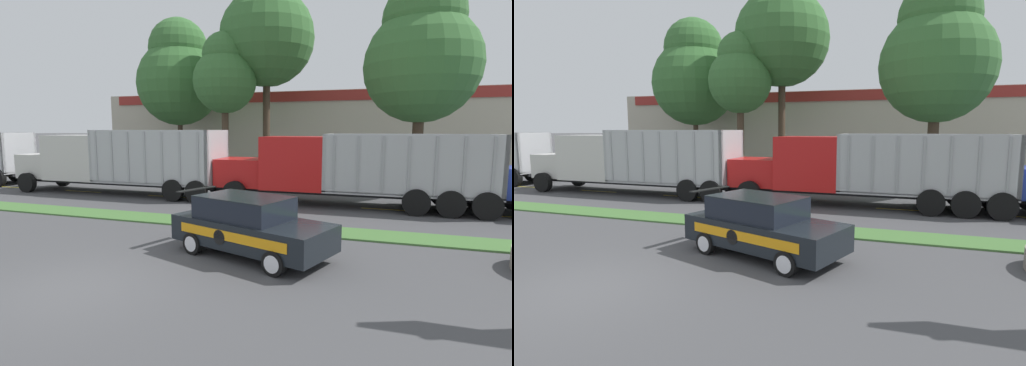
# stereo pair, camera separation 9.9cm
# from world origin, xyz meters

# --- Properties ---
(ground_plane) EXTENTS (600.00, 600.00, 0.00)m
(ground_plane) POSITION_xyz_m (0.00, 0.00, 0.00)
(ground_plane) COLOR #474749
(grass_verge) EXTENTS (120.00, 1.43, 0.06)m
(grass_verge) POSITION_xyz_m (0.00, 6.50, 0.03)
(grass_verge) COLOR #477538
(grass_verge) RESTS_ON ground_plane
(centre_line_1) EXTENTS (2.40, 0.14, 0.01)m
(centre_line_1) POSITION_xyz_m (-15.08, 11.22, 0.00)
(centre_line_1) COLOR yellow
(centre_line_1) RESTS_ON ground_plane
(centre_line_2) EXTENTS (2.40, 0.14, 0.01)m
(centre_line_2) POSITION_xyz_m (-9.68, 11.22, 0.00)
(centre_line_2) COLOR yellow
(centre_line_2) RESTS_ON ground_plane
(centre_line_3) EXTENTS (2.40, 0.14, 0.01)m
(centre_line_3) POSITION_xyz_m (-4.28, 11.22, 0.00)
(centre_line_3) COLOR yellow
(centre_line_3) RESTS_ON ground_plane
(centre_line_4) EXTENTS (2.40, 0.14, 0.01)m
(centre_line_4) POSITION_xyz_m (1.12, 11.22, 0.00)
(centre_line_4) COLOR yellow
(centre_line_4) RESTS_ON ground_plane
(centre_line_5) EXTENTS (2.40, 0.14, 0.01)m
(centre_line_5) POSITION_xyz_m (6.52, 11.22, 0.00)
(centre_line_5) COLOR yellow
(centre_line_5) RESTS_ON ground_plane
(dump_truck_lead) EXTENTS (11.99, 2.84, 3.39)m
(dump_truck_lead) POSITION_xyz_m (-8.61, 11.34, 1.64)
(dump_truck_lead) COLOR black
(dump_truck_lead) RESTS_ON ground_plane
(dump_truck_far_right) EXTENTS (12.10, 2.79, 3.23)m
(dump_truck_far_right) POSITION_xyz_m (3.52, 11.51, 1.58)
(dump_truck_far_right) COLOR black
(dump_truck_far_right) RESTS_ON ground_plane
(rally_car) EXTENTS (4.77, 3.22, 1.66)m
(rally_car) POSITION_xyz_m (2.83, 3.45, 0.83)
(rally_car) COLOR black
(rally_car) RESTS_ON ground_plane
(store_building_backdrop) EXTENTS (39.56, 12.10, 6.55)m
(store_building_backdrop) POSITION_xyz_m (0.67, 32.03, 3.28)
(store_building_backdrop) COLOR #BCB29E
(store_building_backdrop) RESTS_ON ground_plane
(tree_behind_left) EXTENTS (6.72, 6.72, 14.81)m
(tree_behind_left) POSITION_xyz_m (-2.08, 21.27, 10.43)
(tree_behind_left) COLOR #473828
(tree_behind_left) RESTS_ON ground_plane
(tree_behind_centre) EXTENTS (4.36, 4.36, 9.95)m
(tree_behind_centre) POSITION_xyz_m (-4.44, 19.21, 7.08)
(tree_behind_centre) COLOR #473828
(tree_behind_centre) RESTS_ON ground_plane
(tree_behind_right) EXTENTS (5.97, 5.97, 11.22)m
(tree_behind_right) POSITION_xyz_m (7.80, 16.67, 7.32)
(tree_behind_right) COLOR #473828
(tree_behind_right) RESTS_ON ground_plane
(tree_behind_far_right) EXTENTS (6.70, 6.70, 12.12)m
(tree_behind_far_right) POSITION_xyz_m (-9.80, 22.58, 7.77)
(tree_behind_far_right) COLOR #473828
(tree_behind_far_right) RESTS_ON ground_plane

